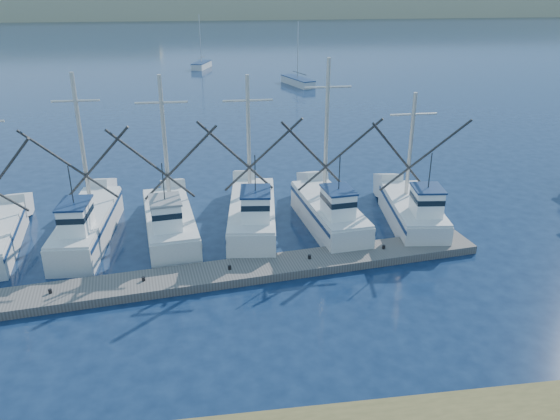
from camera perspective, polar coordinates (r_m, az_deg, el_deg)
The scene contains 6 objects.
ground at distance 22.50m, azimuth 9.94°, elevation -13.20°, with size 500.00×500.00×0.00m, color #0B1933.
floating_dock at distance 26.05m, azimuth -11.81°, elevation -7.35°, with size 31.58×2.11×0.42m, color #615C57.
dune_ridge at distance 227.37m, azimuth -6.99°, elevation 20.80°, with size 360.00×60.00×10.00m, color tan.
trawler_fleet at distance 30.14m, azimuth -11.92°, elevation -1.34°, with size 30.66×8.50×9.97m.
sailboat_near at distance 74.97m, azimuth 1.86°, elevation 13.27°, with size 3.71×6.89×8.10m.
sailboat_far at distance 90.54m, azimuth -8.19°, elevation 14.75°, with size 3.33×5.49×8.10m.
Camera 1 is at (-6.26, -17.13, 13.17)m, focal length 35.00 mm.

